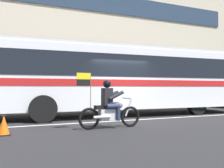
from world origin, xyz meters
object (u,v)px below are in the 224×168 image
object	(u,v)px
fire_hydrant	(135,101)
transit_bus	(123,76)
motorcycle_with_rider	(110,108)
traffic_cone	(4,126)

from	to	relation	value
fire_hydrant	transit_bus	bearing A→B (deg)	-126.85
transit_bus	fire_hydrant	xyz separation A→B (m)	(2.22, 2.96, -1.37)
transit_bus	motorcycle_with_rider	size ratio (longest dim) A/B	5.77
transit_bus	traffic_cone	xyz separation A→B (m)	(-5.19, -3.22, -1.63)
fire_hydrant	traffic_cone	size ratio (longest dim) A/B	1.36
motorcycle_with_rider	traffic_cone	distance (m)	3.16
motorcycle_with_rider	fire_hydrant	xyz separation A→B (m)	(4.26, 6.23, -0.15)
motorcycle_with_rider	traffic_cone	size ratio (longest dim) A/B	3.99
traffic_cone	transit_bus	bearing A→B (deg)	31.84
fire_hydrant	traffic_cone	bearing A→B (deg)	-140.16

